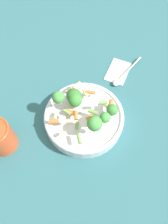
# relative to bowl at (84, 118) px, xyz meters

# --- Properties ---
(ground_plane) EXTENTS (3.00, 3.00, 0.00)m
(ground_plane) POSITION_rel_bowl_xyz_m (0.00, 0.00, -0.03)
(ground_plane) COLOR #2D6066
(bowl) EXTENTS (0.25, 0.25, 0.05)m
(bowl) POSITION_rel_bowl_xyz_m (0.00, 0.00, 0.00)
(bowl) COLOR silver
(bowl) RESTS_ON ground_plane
(pasta_salad) EXTENTS (0.18, 0.20, 0.09)m
(pasta_salad) POSITION_rel_bowl_xyz_m (-0.01, 0.00, 0.07)
(pasta_salad) COLOR #8CB766
(pasta_salad) RESTS_ON bowl
(napkin) EXTENTS (0.11, 0.13, 0.01)m
(napkin) POSITION_rel_bowl_xyz_m (-0.07, 0.24, -0.02)
(napkin) COLOR white
(napkin) RESTS_ON ground_plane
(spoon) EXTENTS (0.04, 0.17, 0.01)m
(spoon) POSITION_rel_bowl_xyz_m (-0.03, 0.23, -0.01)
(spoon) COLOR silver
(spoon) RESTS_ON napkin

